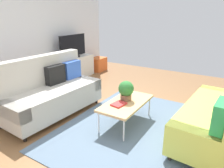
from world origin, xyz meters
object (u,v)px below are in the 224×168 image
potted_plant (126,90)px  vase_1 (62,56)px  tv (73,46)px  table_book_0 (119,104)px  tv_console (74,68)px  coffee_table (126,103)px  vase_0 (57,58)px  couch_green (220,115)px  bottle_0 (68,56)px  bottle_1 (70,54)px  storage_trunk (98,64)px  couch_beige (51,91)px

potted_plant → vase_1: (1.10, 2.60, 0.12)m
tv → table_book_0: tv is taller
tv_console → vase_1: 0.57m
coffee_table → vase_0: bearing=69.4°
vase_0 → couch_green: bearing=-99.9°
bottle_0 → tv_console: bearing=8.8°
couch_green → coffee_table: couch_green is taller
vase_1 → bottle_0: vase_1 is taller
couch_green → bottle_1: bearing=77.9°
tv_console → storage_trunk: bearing=-5.2°
couch_green → potted_plant: size_ratio=5.67×
coffee_table → couch_beige: bearing=104.9°
tv → vase_1: 0.47m
potted_plant → table_book_0: potted_plant is taller
coffee_table → vase_1: (1.17, 2.65, 0.33)m
couch_beige → coffee_table: size_ratio=1.76×
vase_1 → storage_trunk: bearing=-5.7°
tv_console → bottle_0: 0.48m
storage_trunk → couch_green: bearing=-121.4°
coffee_table → potted_plant: potted_plant is taller
couch_green → bottle_0: 4.12m
tv_console → table_book_0: size_ratio=5.83×
couch_beige → bottle_1: size_ratio=8.16×
couch_beige → bottle_1: couch_beige is taller
storage_trunk → bottle_0: bearing=177.5°
potted_plant → couch_green: bearing=-81.8°
vase_1 → bottle_1: 0.26m
vase_0 → coffee_table: bearing=-110.6°
coffee_table → tv_console: (1.57, 2.60, -0.07)m
vase_1 → bottle_1: bearing=-20.7°
coffee_table → tv: bearing=58.6°
tv_console → potted_plant: 2.97m
storage_trunk → bottle_1: 1.37m
couch_beige → couch_green: same height
couch_beige → storage_trunk: size_ratio=3.73×
tv → bottle_1: tv is taller
couch_green → bottle_0: size_ratio=12.78×
table_book_0 → vase_0: 2.86m
vase_0 → potted_plant: bearing=-109.6°
couch_beige → storage_trunk: 3.25m
table_book_0 → vase_0: vase_0 is taller
couch_green → vase_0: size_ratio=13.60×
couch_beige → bottle_0: size_ratio=12.71×
couch_green → potted_plant: 1.49m
coffee_table → potted_plant: 0.23m
coffee_table → storage_trunk: bearing=43.0°
coffee_table → vase_0: vase_0 is taller
storage_trunk → vase_1: vase_1 is taller
bottle_0 → potted_plant: bearing=-116.4°
tv → storage_trunk: bearing=-4.2°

